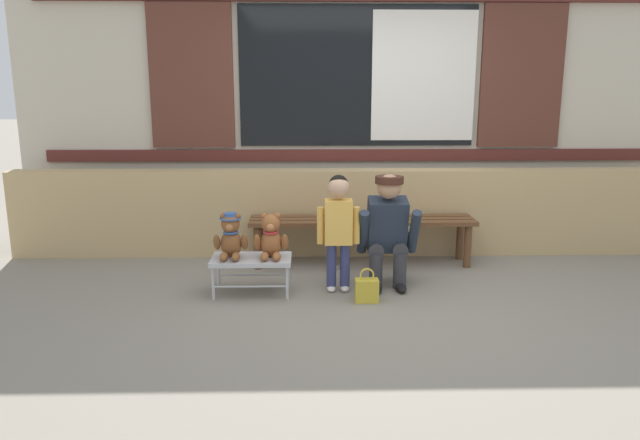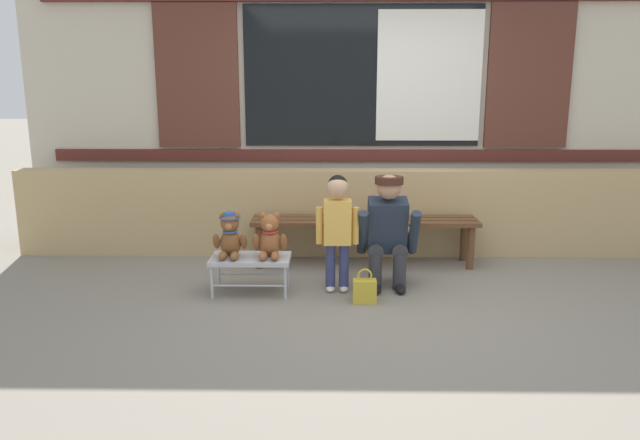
% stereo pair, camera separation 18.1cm
% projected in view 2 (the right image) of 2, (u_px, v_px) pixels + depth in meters
% --- Properties ---
extents(ground_plane, '(60.00, 60.00, 0.00)m').
position_uv_depth(ground_plane, '(372.00, 303.00, 4.58)').
color(ground_plane, gray).
extents(brick_low_wall, '(6.82, 0.25, 0.85)m').
position_uv_depth(brick_low_wall, '(363.00, 212.00, 5.88)').
color(brick_low_wall, tan).
rests_on(brick_low_wall, ground).
extents(shop_facade, '(6.96, 0.26, 3.31)m').
position_uv_depth(shop_facade, '(362.00, 85.00, 6.12)').
color(shop_facade, beige).
rests_on(shop_facade, ground).
extents(wooden_bench_long, '(2.10, 0.40, 0.44)m').
position_uv_depth(wooden_bench_long, '(364.00, 226.00, 5.53)').
color(wooden_bench_long, brown).
rests_on(wooden_bench_long, ground).
extents(small_display_bench, '(0.64, 0.36, 0.30)m').
position_uv_depth(small_display_bench, '(251.00, 261.00, 4.78)').
color(small_display_bench, '#BCBCC1').
rests_on(small_display_bench, ground).
extents(teddy_bear_with_hat, '(0.28, 0.27, 0.36)m').
position_uv_depth(teddy_bear_with_hat, '(230.00, 236.00, 4.74)').
color(teddy_bear_with_hat, brown).
rests_on(teddy_bear_with_hat, small_display_bench).
extents(teddy_bear_plain, '(0.28, 0.26, 0.36)m').
position_uv_depth(teddy_bear_plain, '(270.00, 237.00, 4.73)').
color(teddy_bear_plain, '#93562D').
rests_on(teddy_bear_plain, small_display_bench).
extents(child_standing, '(0.35, 0.18, 0.96)m').
position_uv_depth(child_standing, '(337.00, 220.00, 4.74)').
color(child_standing, navy).
rests_on(child_standing, ground).
extents(adult_crouching, '(0.50, 0.49, 0.95)m').
position_uv_depth(adult_crouching, '(388.00, 230.00, 4.88)').
color(adult_crouching, '#333338').
rests_on(adult_crouching, ground).
extents(handbag_on_ground, '(0.18, 0.11, 0.27)m').
position_uv_depth(handbag_on_ground, '(365.00, 290.00, 4.58)').
color(handbag_on_ground, gold).
rests_on(handbag_on_ground, ground).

